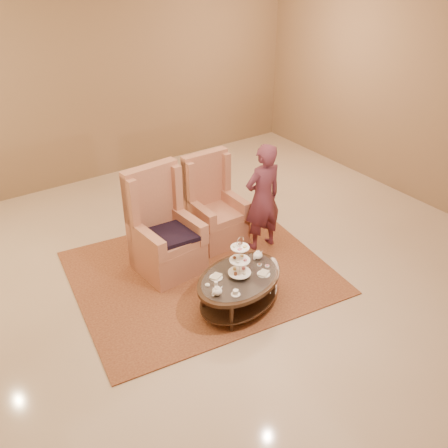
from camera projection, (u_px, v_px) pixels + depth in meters
ground at (224, 288)px, 6.29m from camera, size 8.00×8.00×0.00m
ceiling at (224, 288)px, 6.29m from camera, size 8.00×8.00×0.02m
wall_back at (88, 79)px, 8.23m from camera, size 8.00×0.04×3.50m
rug at (201, 272)px, 6.56m from camera, size 3.47×3.01×0.02m
tea_table at (239, 282)px, 5.81m from camera, size 1.34×1.10×0.98m
armchair_left at (163, 237)px, 6.44m from camera, size 0.81×0.84×1.39m
armchair_right at (213, 212)px, 7.08m from camera, size 0.69×0.71×1.27m
person at (263, 198)px, 6.71m from camera, size 0.58×0.39×1.55m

